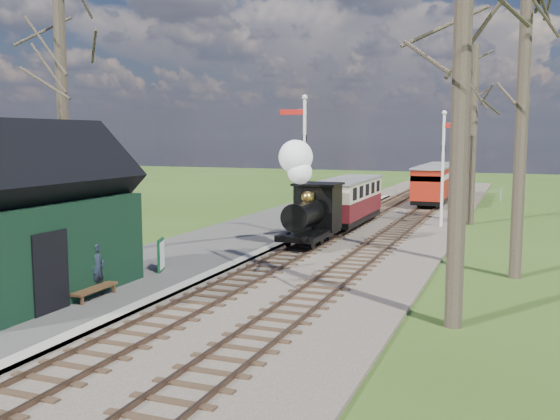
{
  "coord_description": "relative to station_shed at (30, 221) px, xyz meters",
  "views": [
    {
      "loc": [
        7.87,
        -8.91,
        4.53
      ],
      "look_at": [
        -0.96,
        13.82,
        1.6
      ],
      "focal_mm": 40.0,
      "sensor_mm": 36.0,
      "label": 1
    }
  ],
  "objects": [
    {
      "name": "distant_hills",
      "position": [
        5.7,
        60.38,
        -18.47
      ],
      "size": [
        114.4,
        48.0,
        22.02
      ],
      "color": "#385B23",
      "rests_on": "ground"
    },
    {
      "name": "ground",
      "position": [
        4.3,
        -4.0,
        -2.27
      ],
      "size": [
        140.0,
        140.0,
        0.0
      ],
      "primitive_type": "plane",
      "color": "#314D18",
      "rests_on": "ground"
    },
    {
      "name": "bare_trees",
      "position": [
        5.63,
        6.1,
        2.94
      ],
      "size": [
        15.51,
        22.39,
        12.0
      ],
      "color": "#382D23",
      "rests_on": "ground"
    },
    {
      "name": "fence_line",
      "position": [
        4.6,
        32.0,
        -1.72
      ],
      "size": [
        12.6,
        0.08,
        1.0
      ],
      "color": "slate",
      "rests_on": "ground"
    },
    {
      "name": "coach",
      "position": [
        4.3,
        16.62,
        -0.85
      ],
      "size": [
        1.94,
        6.67,
        2.05
      ],
      "color": "black",
      "rests_on": "ground"
    },
    {
      "name": "track_far",
      "position": [
        6.9,
        18.0,
        -2.17
      ],
      "size": [
        1.6,
        60.0,
        0.15
      ],
      "color": "brown",
      "rests_on": "ground"
    },
    {
      "name": "semaphore_far",
      "position": [
        8.67,
        18.0,
        1.08
      ],
      "size": [
        1.22,
        0.24,
        5.72
      ],
      "color": "silver",
      "rests_on": "ground"
    },
    {
      "name": "ballast_bed",
      "position": [
        5.6,
        18.0,
        -2.22
      ],
      "size": [
        8.0,
        60.0,
        0.1
      ],
      "primitive_type": "cube",
      "color": "brown",
      "rests_on": "ground"
    },
    {
      "name": "person",
      "position": [
        1.47,
        0.84,
        -1.36
      ],
      "size": [
        0.36,
        0.53,
        1.42
      ],
      "primitive_type": "imported",
      "rotation": [
        0.0,
        0.0,
        1.53
      ],
      "color": "#1A212F",
      "rests_on": "platform"
    },
    {
      "name": "station_shed",
      "position": [
        0.0,
        0.0,
        0.0
      ],
      "size": [
        3.25,
        6.3,
        4.78
      ],
      "color": "black",
      "rests_on": "platform"
    },
    {
      "name": "sign_board",
      "position": [
        1.52,
        3.98,
        -1.54
      ],
      "size": [
        0.33,
        0.7,
        1.05
      ],
      "color": "#0D4020",
      "rests_on": "platform"
    },
    {
      "name": "red_carriage_b",
      "position": [
        6.9,
        32.28,
        -0.84
      ],
      "size": [
        1.95,
        4.83,
        2.05
      ],
      "color": "black",
      "rests_on": "ground"
    },
    {
      "name": "track_near",
      "position": [
        4.3,
        18.0,
        -2.17
      ],
      "size": [
        1.6,
        60.0,
        0.15
      ],
      "color": "brown",
      "rests_on": "ground"
    },
    {
      "name": "platform",
      "position": [
        0.8,
        10.0,
        -2.17
      ],
      "size": [
        5.0,
        44.0,
        0.2
      ],
      "primitive_type": "cube",
      "color": "#474442",
      "rests_on": "ground"
    },
    {
      "name": "semaphore_near",
      "position": [
        3.53,
        12.0,
        1.35
      ],
      "size": [
        1.22,
        0.24,
        6.22
      ],
      "color": "silver",
      "rests_on": "ground"
    },
    {
      "name": "coping_strip",
      "position": [
        3.1,
        10.0,
        -2.16
      ],
      "size": [
        0.4,
        44.0,
        0.21
      ],
      "primitive_type": "cube",
      "color": "#B2AD9E",
      "rests_on": "ground"
    },
    {
      "name": "red_carriage_a",
      "position": [
        6.9,
        26.78,
        -0.84
      ],
      "size": [
        1.95,
        4.83,
        2.05
      ],
      "color": "black",
      "rests_on": "ground"
    },
    {
      "name": "locomotive",
      "position": [
        4.29,
        10.56,
        -0.33
      ],
      "size": [
        1.67,
        3.89,
        4.17
      ],
      "color": "black",
      "rests_on": "ground"
    },
    {
      "name": "bench",
      "position": [
        1.51,
        0.45,
        -1.65
      ],
      "size": [
        0.46,
        1.58,
        0.9
      ],
      "color": "#4B311B",
      "rests_on": "platform"
    }
  ]
}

